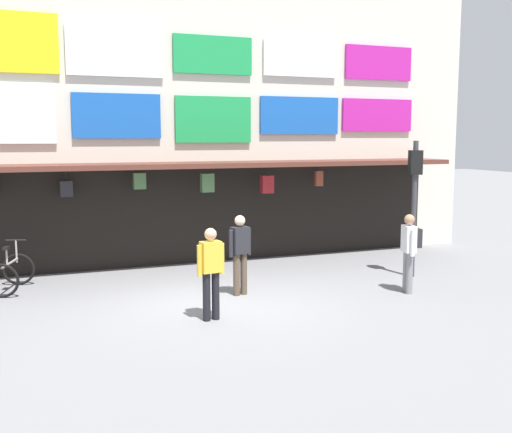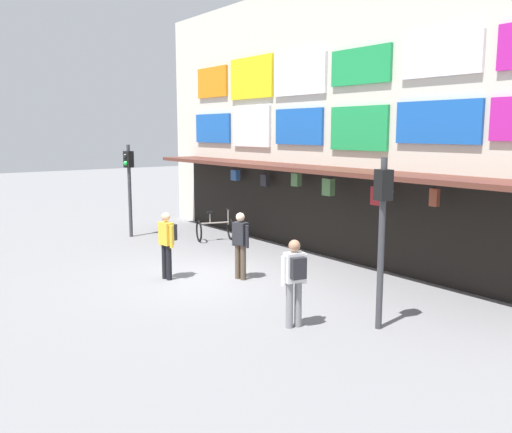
{
  "view_description": "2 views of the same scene",
  "coord_description": "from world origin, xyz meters",
  "px_view_note": "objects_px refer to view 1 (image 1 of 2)",
  "views": [
    {
      "loc": [
        -3.56,
        -11.29,
        3.28
      ],
      "look_at": [
        1.01,
        0.38,
        1.65
      ],
      "focal_mm": 42.83,
      "sensor_mm": 36.0,
      "label": 1
    },
    {
      "loc": [
        11.55,
        -7.13,
        3.66
      ],
      "look_at": [
        1.16,
        0.56,
        1.63
      ],
      "focal_mm": 38.35,
      "sensor_mm": 36.0,
      "label": 2
    }
  ],
  "objects_px": {
    "pedestrian_in_blue": "(410,247)",
    "pedestrian_in_black": "(240,250)",
    "traffic_light_far": "(414,187)",
    "pedestrian_in_green": "(210,266)",
    "bicycle_parked": "(10,273)"
  },
  "relations": [
    {
      "from": "bicycle_parked",
      "to": "pedestrian_in_green",
      "type": "bearing_deg",
      "value": -46.24
    },
    {
      "from": "bicycle_parked",
      "to": "pedestrian_in_blue",
      "type": "xyz_separation_m",
      "value": [
        7.87,
        -3.22,
        0.59
      ]
    },
    {
      "from": "traffic_light_far",
      "to": "pedestrian_in_green",
      "type": "distance_m",
      "value": 5.8
    },
    {
      "from": "traffic_light_far",
      "to": "pedestrian_in_blue",
      "type": "bearing_deg",
      "value": -127.94
    },
    {
      "from": "traffic_light_far",
      "to": "pedestrian_in_black",
      "type": "xyz_separation_m",
      "value": [
        -4.37,
        -0.12,
        -1.19
      ]
    },
    {
      "from": "pedestrian_in_blue",
      "to": "pedestrian_in_black",
      "type": "distance_m",
      "value": 3.58
    },
    {
      "from": "bicycle_parked",
      "to": "pedestrian_in_black",
      "type": "bearing_deg",
      "value": -24.94
    },
    {
      "from": "pedestrian_in_blue",
      "to": "pedestrian_in_black",
      "type": "height_order",
      "value": "same"
    },
    {
      "from": "pedestrian_in_black",
      "to": "traffic_light_far",
      "type": "bearing_deg",
      "value": 1.54
    },
    {
      "from": "traffic_light_far",
      "to": "pedestrian_in_blue",
      "type": "xyz_separation_m",
      "value": [
        -0.98,
        -1.25,
        -1.16
      ]
    },
    {
      "from": "pedestrian_in_black",
      "to": "pedestrian_in_green",
      "type": "height_order",
      "value": "same"
    },
    {
      "from": "bicycle_parked",
      "to": "pedestrian_in_blue",
      "type": "height_order",
      "value": "pedestrian_in_blue"
    },
    {
      "from": "pedestrian_in_green",
      "to": "pedestrian_in_blue",
      "type": "bearing_deg",
      "value": 4.04
    },
    {
      "from": "traffic_light_far",
      "to": "bicycle_parked",
      "type": "distance_m",
      "value": 9.23
    },
    {
      "from": "pedestrian_in_black",
      "to": "pedestrian_in_green",
      "type": "xyz_separation_m",
      "value": [
        -1.09,
        -1.45,
        0.04
      ]
    }
  ]
}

